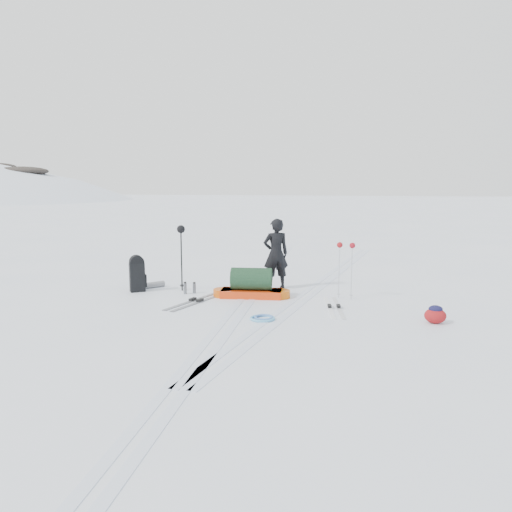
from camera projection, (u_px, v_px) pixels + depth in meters
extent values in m
plane|color=white|center=(247.00, 299.00, 10.87)|extent=(200.00, 200.00, 0.00)
ellipsoid|color=black|center=(22.00, 171.00, 76.42)|extent=(8.32, 6.40, 1.41)
cube|color=silver|center=(242.00, 298.00, 10.90)|extent=(1.40, 17.97, 0.01)
cube|color=silver|center=(253.00, 299.00, 10.84)|extent=(1.40, 17.97, 0.01)
cube|color=silver|center=(316.00, 284.00, 12.51)|extent=(2.09, 13.88, 0.01)
cube|color=silver|center=(326.00, 284.00, 12.46)|extent=(2.09, 13.88, 0.01)
imported|color=black|center=(276.00, 254.00, 11.83)|extent=(0.73, 0.64, 1.68)
cube|color=red|center=(251.00, 293.00, 11.03)|extent=(1.39, 0.71, 0.17)
cylinder|color=#D95F0C|center=(279.00, 294.00, 10.96)|extent=(0.54, 0.54, 0.17)
cylinder|color=#D3520C|center=(224.00, 293.00, 11.10)|extent=(0.54, 0.54, 0.17)
cylinder|color=black|center=(251.00, 279.00, 10.98)|extent=(0.94, 0.59, 0.49)
cube|color=black|center=(137.00, 277.00, 11.57)|extent=(0.41, 0.39, 0.67)
cylinder|color=black|center=(137.00, 262.00, 11.52)|extent=(0.40, 0.37, 0.33)
cube|color=black|center=(145.00, 281.00, 11.66)|extent=(0.16, 0.19, 0.29)
cylinder|color=slate|center=(154.00, 285.00, 12.03)|extent=(0.45, 0.49, 0.14)
cylinder|color=black|center=(181.00, 260.00, 11.71)|extent=(0.03, 0.03, 1.42)
cylinder|color=black|center=(182.00, 261.00, 11.62)|extent=(0.03, 0.03, 1.42)
torus|color=black|center=(182.00, 285.00, 11.79)|extent=(0.12, 0.12, 0.01)
torus|color=black|center=(182.00, 286.00, 11.70)|extent=(0.12, 0.12, 0.01)
sphere|color=black|center=(181.00, 229.00, 11.55)|extent=(0.19, 0.19, 0.19)
cylinder|color=silver|center=(339.00, 272.00, 10.84)|extent=(0.02, 0.02, 1.16)
cylinder|color=silver|center=(352.00, 273.00, 10.75)|extent=(0.02, 0.02, 1.16)
torus|color=#B5B8BD|center=(339.00, 294.00, 10.91)|extent=(0.09, 0.09, 0.01)
torus|color=#A0A3A7|center=(351.00, 295.00, 10.82)|extent=(0.09, 0.09, 0.01)
sphere|color=maroon|center=(340.00, 245.00, 10.75)|extent=(0.12, 0.12, 0.12)
sphere|color=maroon|center=(352.00, 245.00, 10.66)|extent=(0.12, 0.12, 0.12)
cube|color=gray|center=(200.00, 302.00, 10.55)|extent=(0.62, 1.85, 0.02)
cube|color=gray|center=(193.00, 301.00, 10.65)|extent=(0.62, 1.85, 0.02)
cube|color=black|center=(200.00, 300.00, 10.55)|extent=(0.12, 0.20, 0.05)
cube|color=black|center=(193.00, 299.00, 10.64)|extent=(0.12, 0.20, 0.05)
cube|color=white|center=(329.00, 308.00, 10.06)|extent=(0.41, 1.80, 0.02)
cube|color=silver|center=(339.00, 308.00, 10.05)|extent=(0.41, 1.80, 0.02)
cube|color=black|center=(330.00, 306.00, 10.06)|extent=(0.10, 0.19, 0.05)
cube|color=black|center=(339.00, 306.00, 10.05)|extent=(0.10, 0.19, 0.05)
torus|color=#5BB1DF|center=(262.00, 318.00, 9.20)|extent=(0.49, 0.49, 0.05)
torus|color=#4F7FC1|center=(264.00, 317.00, 9.23)|extent=(0.38, 0.38, 0.04)
ellipsoid|color=maroon|center=(435.00, 316.00, 8.94)|extent=(0.40, 0.30, 0.28)
ellipsoid|color=black|center=(436.00, 309.00, 8.92)|extent=(0.25, 0.21, 0.13)
cylinder|color=slate|center=(185.00, 289.00, 11.33)|extent=(0.08, 0.08, 0.25)
cylinder|color=slate|center=(194.00, 288.00, 11.40)|extent=(0.08, 0.08, 0.23)
cylinder|color=black|center=(185.00, 282.00, 11.31)|extent=(0.07, 0.07, 0.03)
cylinder|color=black|center=(194.00, 283.00, 11.38)|extent=(0.07, 0.07, 0.03)
ellipsoid|color=black|center=(259.00, 287.00, 11.62)|extent=(0.38, 0.32, 0.21)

